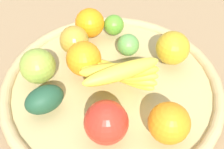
{
  "coord_description": "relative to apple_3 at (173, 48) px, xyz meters",
  "views": [
    {
      "loc": [
        0.1,
        0.4,
        0.5
      ],
      "look_at": [
        0.0,
        0.0,
        0.06
      ],
      "focal_mm": 46.82,
      "sensor_mm": 36.0,
      "label": 1
    }
  ],
  "objects": [
    {
      "name": "apple_1",
      "position": [
        0.18,
        0.15,
        0.0
      ],
      "size": [
        0.08,
        0.08,
        0.08
      ],
      "primitive_type": "sphere",
      "rotation": [
        0.0,
        0.0,
        0.04
      ],
      "color": "red",
      "rests_on": "basket"
    },
    {
      "name": "apple_2",
      "position": [
        0.29,
        -0.02,
        -0.0
      ],
      "size": [
        0.1,
        0.1,
        0.07
      ],
      "primitive_type": "sphere",
      "rotation": [
        0.0,
        0.0,
        0.42
      ],
      "color": "olive",
      "rests_on": "basket"
    },
    {
      "name": "orange_0",
      "position": [
        0.19,
        -0.01,
        0.0
      ],
      "size": [
        0.1,
        0.1,
        0.07
      ],
      "primitive_type": "sphere",
      "rotation": [
        0.0,
        0.0,
        1.12
      ],
      "color": "orange",
      "rests_on": "basket"
    },
    {
      "name": "basket",
      "position": [
        0.14,
        0.03,
        -0.06
      ],
      "size": [
        0.47,
        0.47,
        0.04
      ],
      "color": "tan",
      "rests_on": "ground_plane"
    },
    {
      "name": "lime_0",
      "position": [
        0.09,
        -0.05,
        -0.01
      ],
      "size": [
        0.05,
        0.05,
        0.05
      ],
      "primitive_type": "sphere",
      "rotation": [
        0.0,
        0.0,
        1.61
      ],
      "color": "#599643",
      "rests_on": "basket"
    },
    {
      "name": "orange_2",
      "position": [
        0.16,
        -0.14,
        -0.0
      ],
      "size": [
        0.1,
        0.1,
        0.07
      ],
      "primitive_type": "sphere",
      "rotation": [
        0.0,
        0.0,
        0.77
      ],
      "color": "orange",
      "rests_on": "basket"
    },
    {
      "name": "ground_plane",
      "position": [
        0.14,
        0.03,
        -0.08
      ],
      "size": [
        2.4,
        2.4,
        0.0
      ],
      "primitive_type": "plane",
      "color": "#907450",
      "rests_on": "ground"
    },
    {
      "name": "lime_1",
      "position": [
        0.1,
        -0.13,
        -0.01
      ],
      "size": [
        0.05,
        0.05,
        0.05
      ],
      "primitive_type": "sphere",
      "rotation": [
        0.0,
        0.0,
        3.22
      ],
      "color": "#549329",
      "rests_on": "basket"
    },
    {
      "name": "banana_bunch",
      "position": [
        0.13,
        0.05,
        0.01
      ],
      "size": [
        0.16,
        0.13,
        0.09
      ],
      "color": "yellow",
      "rests_on": "basket"
    },
    {
      "name": "orange_1",
      "position": [
        0.08,
        0.18,
        -0.0
      ],
      "size": [
        0.1,
        0.1,
        0.07
      ],
      "primitive_type": "sphere",
      "rotation": [
        0.0,
        0.0,
        5.77
      ],
      "color": "orange",
      "rests_on": "basket"
    },
    {
      "name": "apple_0",
      "position": [
        0.2,
        -0.08,
        -0.0
      ],
      "size": [
        0.09,
        0.09,
        0.07
      ],
      "primitive_type": "sphere",
      "rotation": [
        0.0,
        0.0,
        5.28
      ],
      "color": "#B68B2C",
      "rests_on": "basket"
    },
    {
      "name": "avocado",
      "position": [
        0.28,
        0.06,
        -0.01
      ],
      "size": [
        0.09,
        0.07,
        0.05
      ],
      "primitive_type": "ellipsoid",
      "rotation": [
        0.0,
        0.0,
        0.32
      ],
      "color": "#1E472D",
      "rests_on": "basket"
    },
    {
      "name": "apple_3",
      "position": [
        0.0,
        0.0,
        0.0
      ],
      "size": [
        0.1,
        0.1,
        0.07
      ],
      "primitive_type": "sphere",
      "rotation": [
        0.0,
        0.0,
        5.43
      ],
      "color": "gold",
      "rests_on": "basket"
    }
  ]
}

